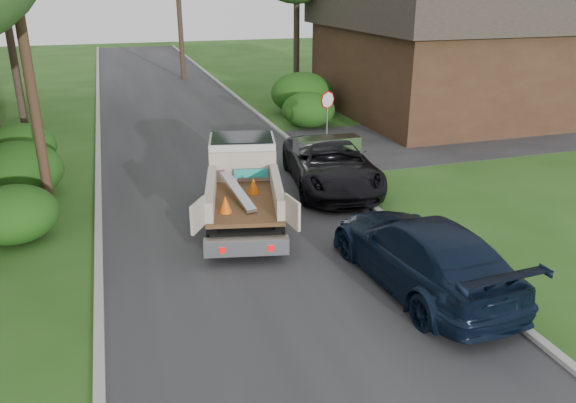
% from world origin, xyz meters
% --- Properties ---
extents(ground, '(120.00, 120.00, 0.00)m').
position_xyz_m(ground, '(0.00, 0.00, 0.00)').
color(ground, '#244915').
rests_on(ground, ground).
extents(road, '(8.00, 90.00, 0.02)m').
position_xyz_m(road, '(0.00, 10.00, 0.00)').
color(road, '#28282B').
rests_on(road, ground).
extents(side_street, '(16.00, 7.00, 0.02)m').
position_xyz_m(side_street, '(12.00, 9.00, 0.01)').
color(side_street, '#28282B').
rests_on(side_street, ground).
extents(curb_left, '(0.20, 90.00, 0.12)m').
position_xyz_m(curb_left, '(-4.10, 10.00, 0.06)').
color(curb_left, '#9E9E99').
rests_on(curb_left, ground).
extents(curb_right, '(0.20, 90.00, 0.12)m').
position_xyz_m(curb_right, '(4.10, 10.00, 0.06)').
color(curb_right, '#9E9E99').
rests_on(curb_right, ground).
extents(stop_sign, '(0.71, 0.32, 2.48)m').
position_xyz_m(stop_sign, '(5.20, 9.00, 1.78)').
color(stop_sign, slate).
rests_on(stop_sign, ground).
extents(utility_pole, '(2.42, 1.25, 10.00)m').
position_xyz_m(utility_pole, '(-5.48, 4.98, 5.17)').
color(utility_pole, '#382619').
rests_on(utility_pole, ground).
extents(house_right, '(9.72, 12.96, 6.20)m').
position_xyz_m(house_right, '(13.00, 14.00, 3.16)').
color(house_right, '#3B2418').
rests_on(house_right, ground).
extents(hedge_left_a, '(2.34, 2.34, 1.53)m').
position_xyz_m(hedge_left_a, '(-6.20, 3.00, 0.77)').
color(hedge_left_a, '#124810').
rests_on(hedge_left_a, ground).
extents(hedge_left_b, '(2.86, 2.86, 1.87)m').
position_xyz_m(hedge_left_b, '(-6.50, 6.50, 0.94)').
color(hedge_left_b, '#124810').
rests_on(hedge_left_b, ground).
extents(hedge_left_c, '(2.60, 2.60, 1.70)m').
position_xyz_m(hedge_left_c, '(-6.80, 10.00, 0.85)').
color(hedge_left_c, '#124810').
rests_on(hedge_left_c, ground).
extents(hedge_right_a, '(2.60, 2.60, 1.70)m').
position_xyz_m(hedge_right_a, '(5.80, 13.00, 0.85)').
color(hedge_right_a, '#124810').
rests_on(hedge_right_a, ground).
extents(hedge_right_b, '(3.38, 3.38, 2.21)m').
position_xyz_m(hedge_right_b, '(6.50, 16.00, 1.10)').
color(hedge_right_b, '#124810').
rests_on(hedge_right_b, ground).
extents(flatbed_truck, '(3.46, 5.96, 2.13)m').
position_xyz_m(flatbed_truck, '(0.18, 3.08, 1.16)').
color(flatbed_truck, black).
rests_on(flatbed_truck, ground).
extents(black_pickup, '(3.53, 6.14, 1.61)m').
position_xyz_m(black_pickup, '(3.60, 4.50, 0.81)').
color(black_pickup, black).
rests_on(black_pickup, ground).
extents(navy_suv, '(2.63, 5.78, 1.64)m').
position_xyz_m(navy_suv, '(3.04, -2.50, 0.82)').
color(navy_suv, black).
rests_on(navy_suv, ground).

